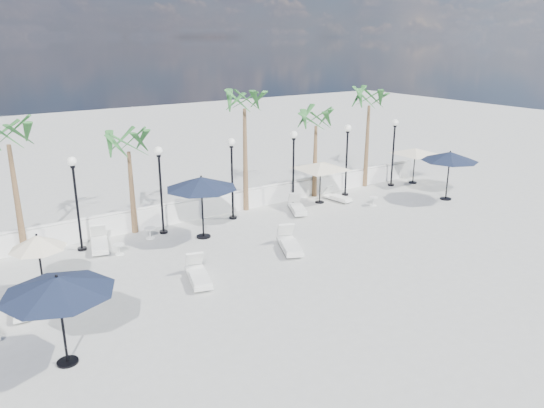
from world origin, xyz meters
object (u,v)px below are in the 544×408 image
lounger_3 (99,243)px  parasol_navy_mid (201,183)px  parasol_navy_left (57,286)px  parasol_navy_right (450,157)px  lounger_5 (337,197)px  parasol_cream_sq_b (415,149)px  lounger_0 (23,307)px  parasol_cream_small (37,243)px  lounger_4 (290,244)px  lounger_6 (297,207)px  parasol_cream_sq_a (321,163)px  lounger_2 (198,275)px

lounger_3 → parasol_navy_mid: size_ratio=0.68×
parasol_navy_left → parasol_navy_right: (20.35, 4.18, 0.06)m
lounger_3 → parasol_navy_right: parasol_navy_right is taller
lounger_5 → parasol_cream_sq_b: (6.03, 0.23, 1.85)m
lounger_0 → parasol_cream_small: (0.79, 0.78, 1.69)m
parasol_navy_mid → parasol_cream_sq_b: parasol_navy_mid is taller
lounger_4 → parasol_navy_right: bearing=29.2°
parasol_navy_left → parasol_navy_mid: size_ratio=0.95×
lounger_6 → parasol_navy_right: (7.82, -2.62, 2.06)m
lounger_6 → parasol_cream_small: (-12.21, -2.47, 1.65)m
lounger_0 → lounger_3: lounger_3 is taller
parasol_navy_right → parasol_cream_small: (-20.03, 0.14, -0.41)m
lounger_4 → lounger_5: bearing=57.9°
lounger_4 → lounger_3: bearing=168.6°
lounger_6 → parasol_cream_sq_b: bearing=29.0°
lounger_0 → lounger_4: size_ratio=0.77×
parasol_navy_mid → parasol_cream_sq_a: bearing=8.8°
lounger_2 → lounger_3: bearing=127.7°
parasol_cream_sq_a → parasol_navy_left: bearing=-152.7°
lounger_6 → parasol_navy_mid: parasol_navy_mid is taller
lounger_2 → parasol_cream_sq_b: size_ratio=0.48×
lounger_5 → parasol_navy_mid: 8.57m
lounger_3 → lounger_4: size_ratio=0.93×
parasol_navy_mid → parasol_cream_sq_b: size_ratio=0.69×
lounger_5 → parasol_cream_small: (-15.08, -2.87, 1.68)m
lounger_6 → lounger_4: bearing=-105.1°
parasol_navy_mid → lounger_3: bearing=164.3°
lounger_3 → lounger_2: bearing=-53.6°
lounger_5 → parasol_cream_small: bearing=-177.6°
lounger_2 → parasol_cream_sq_a: (9.37, 4.93, 1.86)m
lounger_2 → parasol_cream_sq_a: bearing=43.5°
lounger_3 → lounger_6: 9.49m
lounger_4 → parasol_cream_sq_b: parasol_cream_sq_b is taller
parasol_navy_right → parasol_cream_sq_b: (1.08, 3.25, -0.24)m
parasol_navy_right → parasol_cream_sq_a: bearing=151.3°
lounger_4 → lounger_6: size_ratio=1.09×
lounger_6 → lounger_5: bearing=32.9°
lounger_2 → parasol_navy_right: parasol_navy_right is taller
lounger_5 → lounger_6: 2.90m
lounger_5 → parasol_cream_sq_b: parasol_cream_sq_b is taller
parasol_cream_sq_a → parasol_cream_small: (-14.10, -3.10, -0.22)m
lounger_2 → parasol_cream_small: bearing=174.7°
lounger_0 → parasol_cream_small: parasol_cream_small is taller
parasol_cream_small → lounger_0: bearing=-135.4°
lounger_5 → lounger_4: bearing=-153.9°
lounger_0 → parasol_navy_right: bearing=10.9°
parasol_cream_small → parasol_cream_sq_a: bearing=12.4°
parasol_navy_right → parasol_navy_mid: bearing=170.9°
lounger_6 → parasol_cream_sq_a: bearing=43.3°
lounger_2 → parasol_cream_sq_a: parasol_cream_sq_a is taller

